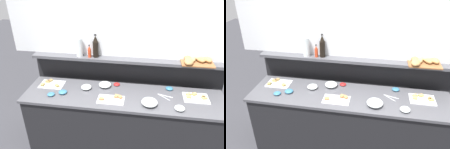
{
  "view_description": "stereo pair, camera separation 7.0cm",
  "coord_description": "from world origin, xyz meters",
  "views": [
    {
      "loc": [
        0.21,
        -2.26,
        2.44
      ],
      "look_at": [
        -0.15,
        0.1,
        1.16
      ],
      "focal_mm": 35.26,
      "sensor_mm": 36.0,
      "label": 1
    },
    {
      "loc": [
        0.27,
        -2.24,
        2.44
      ],
      "look_at": [
        -0.15,
        0.1,
        1.16
      ],
      "focal_mm": 35.26,
      "sensor_mm": 36.0,
      "label": 2
    }
  ],
  "objects": [
    {
      "name": "ground_plane",
      "position": [
        0.0,
        0.6,
        0.0
      ],
      "size": [
        12.0,
        12.0,
        0.0
      ],
      "primitive_type": "plane",
      "color": "#38383D"
    },
    {
      "name": "buffet_counter",
      "position": [
        0.0,
        0.0,
        0.47
      ],
      "size": [
        2.47,
        0.62,
        0.93
      ],
      "color": "black",
      "rests_on": "ground_plane"
    },
    {
      "name": "back_ledge_unit",
      "position": [
        0.0,
        0.49,
        0.65
      ],
      "size": [
        2.61,
        0.22,
        1.24
      ],
      "color": "black",
      "rests_on": "ground_plane"
    },
    {
      "name": "upper_wall_panel",
      "position": [
        0.0,
        0.51,
        1.92
      ],
      "size": [
        3.21,
        0.08,
        1.36
      ],
      "primitive_type": "cube",
      "color": "silver",
      "rests_on": "back_ledge_unit"
    },
    {
      "name": "sandwich_platter_front",
      "position": [
        0.88,
        0.07,
        0.94
      ],
      "size": [
        0.3,
        0.22,
        0.04
      ],
      "color": "white",
      "rests_on": "buffet_counter"
    },
    {
      "name": "sandwich_platter_side",
      "position": [
        -0.97,
        0.11,
        0.94
      ],
      "size": [
        0.31,
        0.22,
        0.04
      ],
      "color": "silver",
      "rests_on": "buffet_counter"
    },
    {
      "name": "sandwich_platter_rear",
      "position": [
        -0.13,
        -0.11,
        0.94
      ],
      "size": [
        0.32,
        0.19,
        0.04
      ],
      "color": "white",
      "rests_on": "buffet_counter"
    },
    {
      "name": "glass_bowl_large",
      "position": [
        0.66,
        -0.19,
        0.95
      ],
      "size": [
        0.11,
        0.11,
        0.05
      ],
      "color": "silver",
      "rests_on": "buffet_counter"
    },
    {
      "name": "glass_bowl_medium",
      "position": [
        -0.48,
        0.08,
        0.95
      ],
      "size": [
        0.13,
        0.13,
        0.05
      ],
      "color": "silver",
      "rests_on": "buffet_counter"
    },
    {
      "name": "glass_bowl_small",
      "position": [
        -0.25,
        0.17,
        0.96
      ],
      "size": [
        0.16,
        0.16,
        0.06
      ],
      "color": "silver",
      "rests_on": "buffet_counter"
    },
    {
      "name": "glass_bowl_extra",
      "position": [
        0.32,
        -0.15,
        0.96
      ],
      "size": [
        0.19,
        0.19,
        0.08
      ],
      "color": "silver",
      "rests_on": "buffet_counter"
    },
    {
      "name": "condiment_bowl_red",
      "position": [
        -0.11,
        0.23,
        0.94
      ],
      "size": [
        0.08,
        0.08,
        0.03
      ],
      "primitive_type": "ellipsoid",
      "color": "red",
      "rests_on": "buffet_counter"
    },
    {
      "name": "condiment_bowl_cream",
      "position": [
        0.58,
        0.23,
        0.94
      ],
      "size": [
        0.09,
        0.09,
        0.03
      ],
      "primitive_type": "ellipsoid",
      "color": "teal",
      "rests_on": "buffet_counter"
    },
    {
      "name": "condiment_bowl_teal",
      "position": [
        -0.75,
        -0.06,
        0.95
      ],
      "size": [
        0.11,
        0.11,
        0.04
      ],
      "primitive_type": "ellipsoid",
      "color": "teal",
      "rests_on": "buffet_counter"
    },
    {
      "name": "condiment_bowl_dark",
      "position": [
        -0.87,
        -0.13,
        0.94
      ],
      "size": [
        0.09,
        0.09,
        0.03
      ],
      "primitive_type": "ellipsoid",
      "color": "teal",
      "rests_on": "buffet_counter"
    },
    {
      "name": "serving_tongs",
      "position": [
        0.5,
        0.05,
        0.93
      ],
      "size": [
        0.18,
        0.13,
        0.01
      ],
      "color": "#B7BABF",
      "rests_on": "buffet_counter"
    },
    {
      "name": "wine_bottle_dark",
      "position": [
        -0.42,
        0.42,
        1.38
      ],
      "size": [
        0.08,
        0.08,
        0.32
      ],
      "color": "black",
      "rests_on": "back_ledge_unit"
    },
    {
      "name": "hot_sauce_bottle",
      "position": [
        -0.5,
        0.39,
        1.32
      ],
      "size": [
        0.04,
        0.04,
        0.18
      ],
      "color": "red",
      "rests_on": "back_ledge_unit"
    },
    {
      "name": "bread_basket",
      "position": [
        0.88,
        0.42,
        1.28
      ],
      "size": [
        0.4,
        0.31,
        0.08
      ],
      "color": "brown",
      "rests_on": "back_ledge_unit"
    },
    {
      "name": "water_carafe",
      "position": [
        -0.64,
        0.41,
        1.37
      ],
      "size": [
        0.09,
        0.09,
        0.26
      ],
      "primitive_type": "cylinder",
      "color": "silver",
      "rests_on": "back_ledge_unit"
    }
  ]
}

